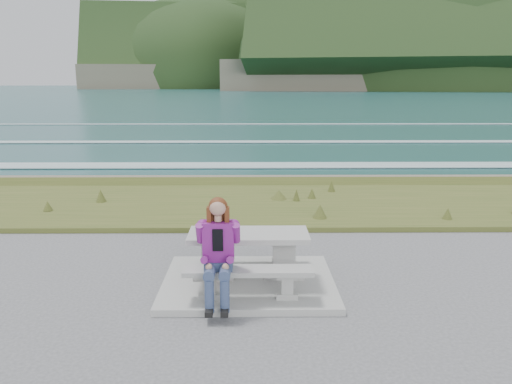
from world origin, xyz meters
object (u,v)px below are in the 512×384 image
seated_woman (218,266)px  bench_seaward (249,243)px  picnic_table (249,243)px  bench_landward (248,275)px

seated_woman → bench_seaward: bearing=75.4°
bench_seaward → seated_woman: (-0.41, -1.54, 0.19)m
picnic_table → bench_seaward: picnic_table is taller
picnic_table → bench_landward: size_ratio=1.00×
bench_landward → picnic_table: bearing=90.0°
picnic_table → seated_woman: 0.93m
picnic_table → bench_landward: (0.00, -0.70, -0.23)m
bench_seaward → seated_woman: 1.60m
bench_landward → seated_woman: bearing=-161.1°
bench_seaward → bench_landward: bearing=-90.0°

